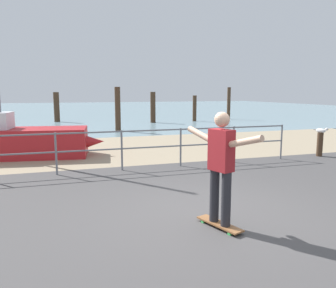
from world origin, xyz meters
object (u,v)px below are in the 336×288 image
(sailboat, at_px, (18,141))
(seagull, at_px, (321,130))
(skateboard, at_px, (219,224))
(bollard_short, at_px, (320,145))
(skateboarder, at_px, (221,162))

(sailboat, xyz_separation_m, seagull, (8.92, -2.70, 0.30))
(sailboat, bearing_deg, seagull, -16.87)
(skateboard, relative_size, seagull, 1.73)
(skateboard, xyz_separation_m, bollard_short, (5.50, 4.15, 0.31))
(sailboat, height_order, seagull, sailboat)
(sailboat, bearing_deg, skateboarder, -63.44)
(skateboard, distance_m, skateboarder, 0.95)
(skateboarder, bearing_deg, bollard_short, 37.02)
(sailboat, distance_m, skateboarder, 7.66)
(skateboard, bearing_deg, seagull, 36.88)
(skateboard, bearing_deg, sailboat, 116.56)
(skateboarder, bearing_deg, seagull, 36.88)
(bollard_short, bearing_deg, seagull, -71.35)
(seagull, bearing_deg, skateboarder, -143.12)
(skateboarder, distance_m, bollard_short, 6.92)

